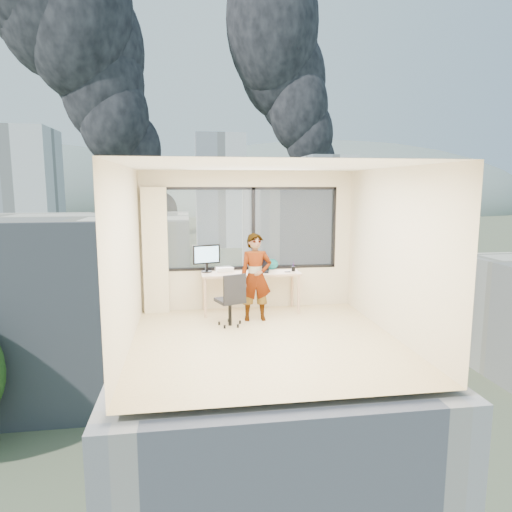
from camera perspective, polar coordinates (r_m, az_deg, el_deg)
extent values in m
cube|color=beige|center=(7.03, 1.24, -10.54)|extent=(4.00, 4.00, 0.01)
cube|color=white|center=(6.65, 1.31, 11.13)|extent=(4.00, 4.00, 0.01)
cube|color=beige|center=(4.79, 5.37, -3.61)|extent=(4.00, 0.01, 2.60)
cube|color=beige|center=(6.68, -15.89, -0.40)|extent=(0.01, 4.00, 2.60)
cube|color=beige|center=(7.33, 16.88, 0.34)|extent=(0.01, 4.00, 2.60)
cube|color=beige|center=(8.52, -12.42, 0.63)|extent=(0.45, 0.14, 2.30)
cube|color=tan|center=(8.51, -0.67, -4.50)|extent=(1.80, 0.60, 0.75)
imported|color=#2D2D33|center=(7.91, -0.04, -2.65)|extent=(0.55, 0.36, 1.52)
cube|color=white|center=(8.56, -4.01, -1.61)|extent=(0.35, 0.31, 0.07)
cube|color=black|center=(8.45, 3.93, -1.97)|extent=(0.11, 0.05, 0.01)
cylinder|color=black|center=(8.55, 4.67, -1.59)|extent=(0.08, 0.08, 0.09)
ellipsoid|color=#0D4B51|center=(8.68, 1.90, -1.02)|extent=(0.29, 0.19, 0.21)
cube|color=#515B3D|center=(127.59, -8.01, 1.29)|extent=(400.00, 400.00, 0.04)
cube|color=#ECE1C5|center=(38.52, -20.19, -5.83)|extent=(16.00, 12.00, 14.00)
cube|color=white|center=(47.18, 7.73, -1.52)|extent=(14.00, 13.00, 16.00)
cube|color=silver|center=(107.06, -27.21, 6.52)|extent=(14.00, 14.00, 28.00)
cube|color=silver|center=(126.88, -4.50, 8.10)|extent=(13.00, 13.00, 30.00)
cube|color=silver|center=(153.67, 8.96, 7.38)|extent=(15.00, 15.00, 26.00)
ellipsoid|color=slate|center=(347.88, -28.67, 4.97)|extent=(288.00, 216.00, 90.00)
ellipsoid|color=slate|center=(342.23, 8.66, 5.89)|extent=(300.00, 220.00, 96.00)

